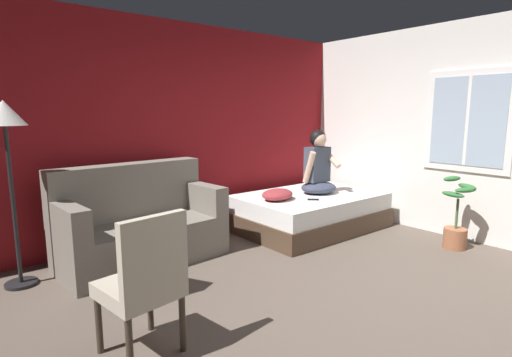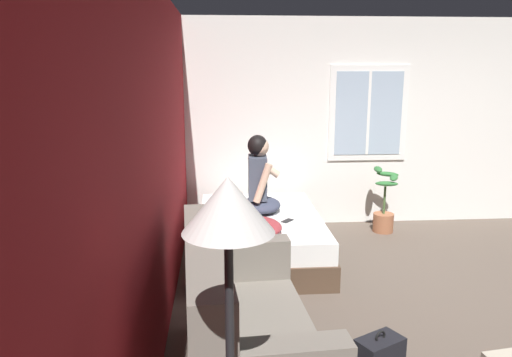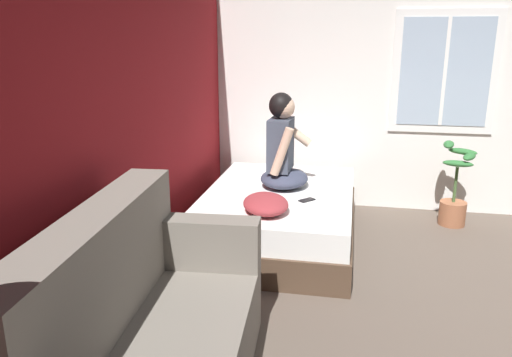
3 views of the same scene
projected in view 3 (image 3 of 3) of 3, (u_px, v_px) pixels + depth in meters
wall_back_accent at (96, 117)px, 3.12m from camera, size 10.20×0.16×2.70m
wall_side_with_window at (482, 85)px, 5.11m from camera, size 0.19×6.98×2.70m
bed at (279, 216)px, 4.61m from camera, size 1.99×1.35×0.48m
couch at (145, 341)px, 2.45m from camera, size 1.75×0.94×1.04m
person_seated at (283, 149)px, 4.58m from camera, size 0.54×0.47×0.88m
throw_pillow at (266, 204)px, 3.98m from camera, size 0.57×0.49×0.14m
cell_phone at (307, 200)px, 4.28m from camera, size 0.15×0.15×0.01m
potted_plant at (454, 196)px, 4.98m from camera, size 0.39×0.37×0.85m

